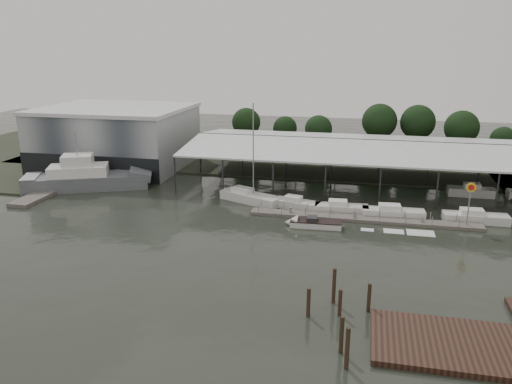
% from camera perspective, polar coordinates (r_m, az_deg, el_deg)
% --- Properties ---
extents(ground, '(200.00, 200.00, 0.00)m').
position_cam_1_polar(ground, '(55.61, -3.78, -5.55)').
color(ground, '#262B23').
rests_on(ground, ground).
extents(land_strip_far, '(140.00, 30.00, 0.30)m').
position_cam_1_polar(land_strip_far, '(94.88, 3.30, 3.86)').
color(land_strip_far, '#313629').
rests_on(land_strip_far, ground).
extents(land_strip_west, '(20.00, 40.00, 0.30)m').
position_cam_1_polar(land_strip_west, '(98.63, -21.57, 3.20)').
color(land_strip_west, '#313629').
rests_on(land_strip_west, ground).
extents(storage_warehouse, '(24.50, 20.50, 10.50)m').
position_cam_1_polar(storage_warehouse, '(91.44, -15.63, 6.11)').
color(storage_warehouse, '#9CA1A6').
rests_on(storage_warehouse, ground).
extents(covered_boat_shed, '(58.24, 24.00, 6.96)m').
position_cam_1_polar(covered_boat_shed, '(78.83, 14.02, 5.26)').
color(covered_boat_shed, white).
rests_on(covered_boat_shed, ground).
extents(trawler_dock, '(3.00, 18.00, 0.50)m').
position_cam_1_polar(trawler_dock, '(80.27, -21.87, 0.43)').
color(trawler_dock, '#646058').
rests_on(trawler_dock, ground).
extents(floating_dock, '(28.00, 2.00, 1.40)m').
position_cam_1_polar(floating_dock, '(62.90, 12.09, -3.03)').
color(floating_dock, '#646058').
rests_on(floating_dock, ground).
extents(shell_fuel_sign, '(1.10, 0.18, 5.55)m').
position_cam_1_polar(shell_fuel_sign, '(62.99, 23.27, -0.46)').
color(shell_fuel_sign, gray).
rests_on(shell_fuel_sign, ground).
extents(boardwalk_platform, '(15.00, 12.00, 0.50)m').
position_cam_1_polar(boardwalk_platform, '(41.10, 25.43, -15.43)').
color(boardwalk_platform, '#3C2218').
rests_on(boardwalk_platform, ground).
extents(grey_trawler, '(19.02, 11.89, 8.84)m').
position_cam_1_polar(grey_trawler, '(79.06, -18.68, 1.52)').
color(grey_trawler, slate).
rests_on(grey_trawler, ground).
extents(white_sailboat, '(9.23, 5.96, 13.79)m').
position_cam_1_polar(white_sailboat, '(68.67, -0.71, -0.59)').
color(white_sailboat, silver).
rests_on(white_sailboat, ground).
extents(speedboat_underway, '(17.74, 2.93, 2.00)m').
position_cam_1_polar(speedboat_underway, '(59.84, 6.32, -3.58)').
color(speedboat_underway, silver).
rests_on(speedboat_underway, ground).
extents(moored_cruiser_0, '(6.46, 3.66, 1.70)m').
position_cam_1_polar(moored_cruiser_0, '(66.22, 4.62, -1.34)').
color(moored_cruiser_0, silver).
rests_on(moored_cruiser_0, ground).
extents(moored_cruiser_1, '(6.91, 2.55, 1.70)m').
position_cam_1_polar(moored_cruiser_1, '(65.16, 9.68, -1.83)').
color(moored_cruiser_1, silver).
rests_on(moored_cruiser_1, ground).
extents(moored_cruiser_2, '(7.71, 2.56, 1.70)m').
position_cam_1_polar(moored_cruiser_2, '(64.87, 15.35, -2.28)').
color(moored_cruiser_2, silver).
rests_on(moored_cruiser_2, ground).
extents(moored_cruiser_3, '(7.71, 2.40, 1.70)m').
position_cam_1_polar(moored_cruiser_3, '(66.47, 23.74, -2.67)').
color(moored_cruiser_3, silver).
rests_on(moored_cruiser_3, ground).
extents(mooring_pilings, '(5.00, 9.11, 3.72)m').
position_cam_1_polar(mooring_pilings, '(39.71, 9.55, -13.62)').
color(mooring_pilings, '#39281C').
rests_on(mooring_pilings, ground).
extents(horizon_tree_line, '(69.32, 9.67, 10.03)m').
position_cam_1_polar(horizon_tree_line, '(99.38, 17.37, 7.11)').
color(horizon_tree_line, black).
rests_on(horizon_tree_line, ground).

